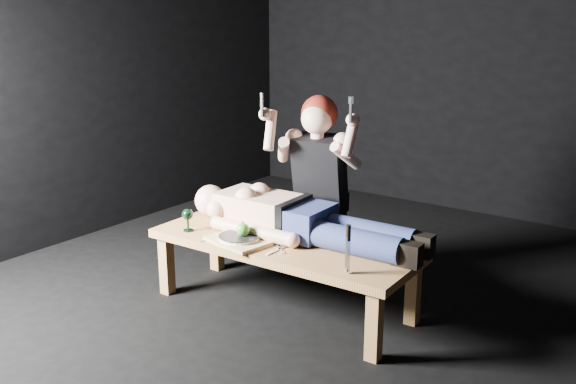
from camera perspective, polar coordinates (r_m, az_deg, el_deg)
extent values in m
plane|color=black|center=(4.11, 5.04, -10.33)|extent=(5.00, 5.00, 0.00)
plane|color=black|center=(6.00, 18.06, 12.01)|extent=(5.00, 0.00, 5.00)
cube|color=#AE8544|center=(4.02, -0.42, -7.39)|extent=(1.71, 0.68, 0.45)
cube|color=tan|center=(3.91, -4.38, -4.36)|extent=(0.42, 0.33, 0.02)
cylinder|color=white|center=(3.90, -4.39, -4.07)|extent=(0.29, 0.29, 0.02)
sphere|color=green|center=(3.88, -4.06, -3.39)|extent=(0.08, 0.08, 0.08)
cube|color=#B2B2B7|center=(3.99, -6.84, -4.13)|extent=(0.05, 0.18, 0.01)
cube|color=#B2B2B7|center=(3.76, -1.06, -5.28)|extent=(0.02, 0.18, 0.01)
cube|color=#B2B2B7|center=(3.79, -0.80, -5.09)|extent=(0.15, 0.12, 0.01)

